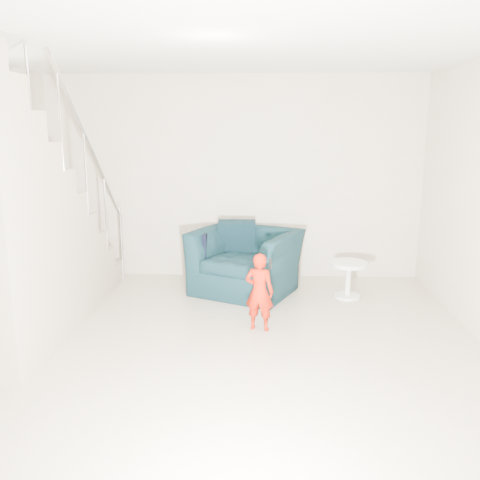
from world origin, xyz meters
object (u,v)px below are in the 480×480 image
at_px(armchair, 246,261).
at_px(side_table, 348,274).
at_px(staircase, 12,243).
at_px(toddler, 259,292).

distance_m(armchair, side_table, 1.26).
xyz_separation_m(side_table, staircase, (-3.42, -1.31, 0.65)).
height_order(armchair, side_table, armchair).
xyz_separation_m(armchair, staircase, (-2.18, -1.50, 0.56)).
bearing_deg(armchair, side_table, 15.63).
bearing_deg(staircase, toddler, 6.50).
relative_size(armchair, toddler, 1.49).
bearing_deg(side_table, armchair, 171.22).
distance_m(armchair, staircase, 2.71).
height_order(armchair, toddler, toddler).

